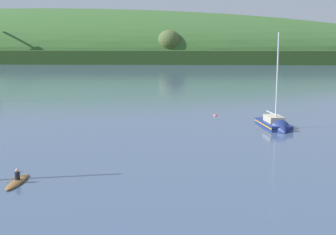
# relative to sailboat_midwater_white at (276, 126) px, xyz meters

# --- Properties ---
(far_shoreline_hill) EXTENTS (559.49, 156.05, 52.08)m
(far_shoreline_hill) POSITION_rel_sailboat_midwater_white_xyz_m (-64.95, 202.59, 0.05)
(far_shoreline_hill) COLOR #27431B
(far_shoreline_hill) RESTS_ON ground
(sailboat_midwater_white) EXTENTS (2.46, 6.57, 10.53)m
(sailboat_midwater_white) POSITION_rel_sailboat_midwater_white_xyz_m (0.00, 0.00, 0.00)
(sailboat_midwater_white) COLOR navy
(sailboat_midwater_white) RESTS_ON ground
(canoe_with_paddler) EXTENTS (1.45, 3.51, 1.02)m
(canoe_with_paddler) POSITION_rel_sailboat_midwater_white_xyz_m (-21.04, -17.53, -0.13)
(canoe_with_paddler) COLOR brown
(canoe_with_paddler) RESTS_ON ground
(mooring_buoy_midchannel) EXTENTS (0.45, 0.45, 0.53)m
(mooring_buoy_midchannel) POSITION_rel_sailboat_midwater_white_xyz_m (-4.84, 8.72, -0.24)
(mooring_buoy_midchannel) COLOR #E06675
(mooring_buoy_midchannel) RESTS_ON ground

